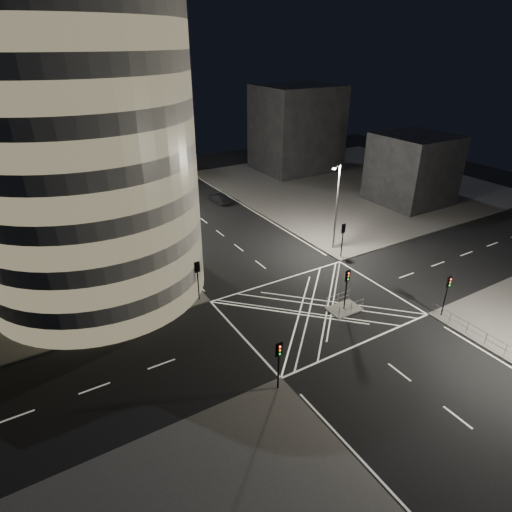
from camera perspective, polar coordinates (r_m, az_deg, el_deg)
ground at (r=40.34m, az=8.07°, el=-6.88°), size 120.00×120.00×0.00m
sidewalk_far_right at (r=76.45m, az=12.78°, el=9.36°), size 42.00×42.00×0.15m
central_island at (r=40.51m, az=11.63°, el=-6.93°), size 3.00×2.00×0.15m
office_tower_curved at (r=45.39m, az=-29.31°, el=11.34°), size 30.00×29.00×27.20m
building_right_far at (r=82.50m, az=5.40°, el=16.58°), size 14.00×12.00×15.00m
building_right_near at (r=68.64m, az=20.11°, el=10.85°), size 10.00×10.00×10.00m
building_far_end at (r=86.52m, az=-19.41°, el=16.65°), size 18.00×8.00×18.00m
tree_a at (r=40.32m, az=-11.46°, el=0.92°), size 4.32×4.32×7.30m
tree_b at (r=45.40m, az=-14.17°, el=4.28°), size 4.95×4.95×8.12m
tree_c at (r=51.11m, az=-16.16°, el=5.61°), size 3.66×3.66×6.58m
tree_d at (r=56.36m, az=-18.00°, el=8.31°), size 4.31×4.31×7.87m
tree_e at (r=62.38m, az=-19.22°, el=8.52°), size 3.82×3.82×6.20m
traffic_signal_fl at (r=39.93m, az=-7.81°, el=-2.35°), size 0.55×0.22×4.00m
traffic_signal_nl at (r=29.96m, az=3.05°, el=-13.34°), size 0.55×0.22×4.00m
traffic_signal_fr at (r=48.61m, az=11.52°, el=2.88°), size 0.55×0.22×4.00m
traffic_signal_nr at (r=40.82m, az=24.16°, el=-3.98°), size 0.55×0.22×4.00m
traffic_signal_island at (r=39.03m, az=12.01°, el=-3.46°), size 0.55×0.22×4.00m
street_lamp_left_near at (r=42.98m, az=-11.60°, el=3.44°), size 1.25×0.25×10.00m
street_lamp_left_far at (r=59.38m, az=-17.74°, el=9.27°), size 1.25×0.25×10.00m
street_lamp_right_far at (r=49.55m, az=10.67°, el=6.71°), size 1.25×0.25×10.00m
railing_near_right at (r=39.42m, az=29.29°, el=-10.23°), size 0.06×11.70×1.10m
railing_island_south at (r=39.64m, az=12.57°, el=-6.78°), size 2.80×0.06×1.10m
railing_island_north at (r=40.72m, az=10.88°, el=-5.61°), size 2.80×0.06×1.10m
sedan at (r=65.80m, az=-4.95°, el=7.67°), size 1.80×4.36×1.40m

